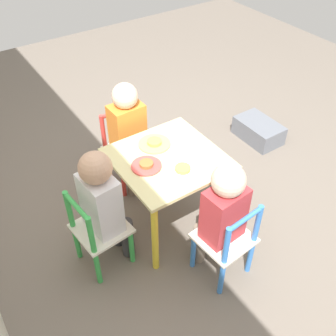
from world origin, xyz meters
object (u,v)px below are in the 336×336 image
(plate_right, at_px, (154,143))
(storage_bin, at_px, (258,131))
(chair_green, at_px, (98,232))
(chair_blue, at_px, (227,242))
(child_right, at_px, (129,130))
(kids_table, at_px, (168,169))
(child_back, at_px, (104,200))
(child_left, at_px, (222,210))
(plate_left, at_px, (183,170))
(chair_red, at_px, (126,150))
(plate_back, at_px, (146,165))

(plate_right, distance_m, storage_bin, 1.14)
(chair_green, relative_size, chair_blue, 1.00)
(child_right, xyz_separation_m, plate_right, (-0.28, -0.01, 0.07))
(kids_table, bearing_deg, child_back, 95.47)
(chair_green, height_order, child_left, child_left)
(chair_blue, relative_size, plate_left, 2.79)
(child_left, bearing_deg, child_right, -91.94)
(kids_table, relative_size, chair_red, 1.10)
(kids_table, height_order, plate_left, plate_left)
(kids_table, distance_m, storage_bin, 1.14)
(plate_back, distance_m, plate_left, 0.19)
(child_right, height_order, child_back, child_right)
(plate_right, height_order, plate_back, same)
(chair_red, bearing_deg, kids_table, -90.00)
(chair_blue, height_order, plate_back, plate_back)
(kids_table, distance_m, plate_left, 0.16)
(plate_right, xyz_separation_m, plate_back, (-0.13, 0.13, 0.00))
(storage_bin, bearing_deg, kids_table, 106.50)
(child_right, bearing_deg, child_left, -88.07)
(chair_green, relative_size, child_back, 0.68)
(plate_right, height_order, plate_left, same)
(child_right, height_order, plate_left, child_right)
(chair_blue, relative_size, plate_back, 3.15)
(plate_back, relative_size, plate_left, 0.89)
(chair_green, height_order, chair_blue, same)
(chair_blue, distance_m, child_right, 0.90)
(plate_back, height_order, plate_left, same)
(chair_red, relative_size, chair_blue, 1.00)
(chair_blue, distance_m, plate_back, 0.57)
(plate_left, bearing_deg, chair_blue, -172.66)
(chair_blue, relative_size, child_right, 0.68)
(child_back, xyz_separation_m, plate_left, (-0.10, -0.41, 0.07))
(child_right, distance_m, child_left, 0.82)
(chair_blue, height_order, plate_left, plate_left)
(kids_table, distance_m, plate_right, 0.16)
(chair_red, xyz_separation_m, child_left, (-0.88, -0.05, 0.18))
(plate_back, bearing_deg, chair_red, -14.63)
(kids_table, xyz_separation_m, plate_right, (0.13, 0.00, 0.09))
(child_right, bearing_deg, chair_red, 90.00)
(storage_bin, bearing_deg, plate_back, 104.70)
(child_back, relative_size, child_left, 1.03)
(kids_table, height_order, storage_bin, kids_table)
(plate_right, bearing_deg, kids_table, 180.00)
(child_back, bearing_deg, plate_left, -108.56)
(plate_right, distance_m, plate_back, 0.19)
(child_back, distance_m, plate_right, 0.45)
(chair_green, xyz_separation_m, child_left, (-0.36, -0.51, 0.18))
(plate_left, height_order, storage_bin, plate_left)
(kids_table, distance_m, child_left, 0.41)
(chair_green, height_order, plate_right, plate_right)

